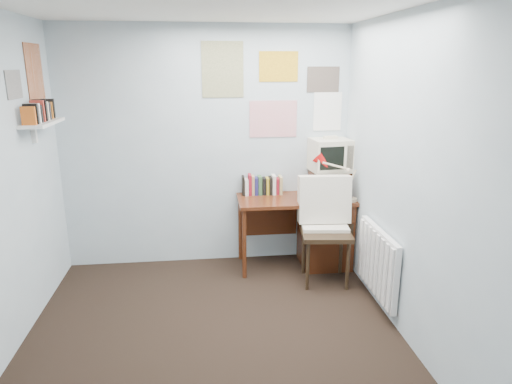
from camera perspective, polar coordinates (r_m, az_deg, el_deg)
ground at (r=3.66m, az=-5.12°, el=-19.42°), size 3.50×3.50×0.00m
back_wall at (r=4.83m, az=-6.16°, el=5.42°), size 3.00×0.02×2.50m
right_wall at (r=3.48m, az=19.84°, el=0.55°), size 0.02×3.50×2.50m
desk at (r=4.94m, az=7.93°, el=-4.56°), size 1.20×0.55×0.76m
desk_chair at (r=4.53m, az=8.74°, el=-5.15°), size 0.57×0.55×1.01m
desk_lamp at (r=4.68m, az=11.94°, el=1.38°), size 0.37×0.34×0.43m
tv_riser at (r=4.93m, az=9.16°, el=1.19°), size 0.40×0.30×0.25m
crt_tv at (r=4.88m, az=9.20°, el=4.78°), size 0.43×0.40×0.37m
book_row at (r=4.87m, az=1.78°, el=1.02°), size 0.60×0.14×0.22m
radiator at (r=4.21m, az=14.99°, el=-8.46°), size 0.09×0.80×0.60m
wall_shelf at (r=4.34m, az=-25.15°, el=7.84°), size 0.20×0.62×0.24m
posters_back at (r=4.81m, az=2.21°, el=12.66°), size 1.20×0.01×0.90m
posters_left at (r=4.35m, az=-26.94°, el=12.69°), size 0.01×0.70×0.60m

